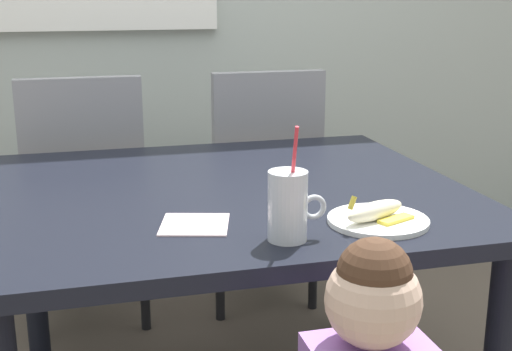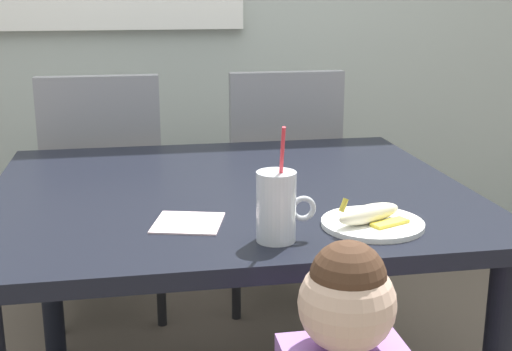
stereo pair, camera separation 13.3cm
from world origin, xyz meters
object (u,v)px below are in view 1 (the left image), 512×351
at_px(dining_chair_left, 85,188).
at_px(paper_napkin, 195,224).
at_px(milk_cup, 288,210).
at_px(peeled_banana, 376,211).
at_px(dining_table, 227,221).
at_px(dining_chair_right, 260,175).
at_px(snack_plate, 378,220).

xyz_separation_m(dining_chair_left, paper_napkin, (0.23, -1.04, 0.19)).
xyz_separation_m(milk_cup, peeled_banana, (0.22, 0.04, -0.04)).
bearing_deg(peeled_banana, paper_napkin, 166.04).
relative_size(dining_table, milk_cup, 5.02).
distance_m(dining_chair_right, snack_plate, 1.16).
bearing_deg(dining_chair_left, dining_chair_right, -179.61).
bearing_deg(paper_napkin, dining_chair_left, 102.44).
bearing_deg(dining_chair_right, snack_plate, 88.35).
height_order(milk_cup, peeled_banana, milk_cup).
bearing_deg(dining_chair_left, snack_plate, 119.25).
distance_m(dining_table, peeled_banana, 0.47).
height_order(snack_plate, peeled_banana, peeled_banana).
height_order(dining_chair_right, snack_plate, dining_chair_right).
bearing_deg(paper_napkin, dining_chair_right, 67.33).
xyz_separation_m(dining_table, snack_plate, (0.27, -0.37, 0.10)).
xyz_separation_m(dining_chair_right, snack_plate, (-0.03, -1.14, 0.20)).
distance_m(dining_table, milk_cup, 0.45).
height_order(dining_table, snack_plate, snack_plate).
xyz_separation_m(dining_chair_left, dining_chair_right, (0.67, 0.00, 0.00)).
bearing_deg(peeled_banana, dining_chair_left, 118.71).
height_order(dining_table, dining_chair_left, dining_chair_left).
bearing_deg(dining_chair_right, dining_chair_left, 0.39).
xyz_separation_m(dining_table, paper_napkin, (-0.13, -0.27, 0.09)).
relative_size(dining_table, paper_napkin, 8.38).
height_order(dining_table, peeled_banana, peeled_banana).
distance_m(dining_chair_left, milk_cup, 1.28).
relative_size(dining_table, dining_chair_right, 1.31).
bearing_deg(dining_chair_left, milk_cup, 108.91).
bearing_deg(snack_plate, dining_chair_left, 119.25).
bearing_deg(dining_table, peeled_banana, -54.98).
height_order(dining_chair_right, paper_napkin, dining_chair_right).
relative_size(dining_chair_left, paper_napkin, 6.40).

